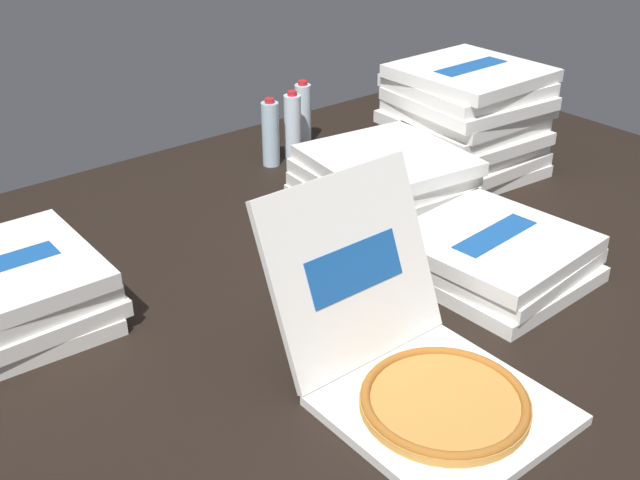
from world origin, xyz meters
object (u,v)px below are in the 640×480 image
pizza_stack_left_near (6,294)px  pizza_stack_right_near (495,256)px  pizza_stack_left_mid (383,185)px  pizza_stack_left_far (466,120)px  water_bottle_2 (271,134)px  water_bottle_0 (293,126)px  water_bottle_1 (303,114)px  open_pizza_box (417,365)px

pizza_stack_left_near → pizza_stack_right_near: size_ratio=0.96×
pizza_stack_left_mid → pizza_stack_left_far: pizza_stack_left_far is taller
pizza_stack_left_near → water_bottle_2: bearing=20.5°
pizza_stack_right_near → pizza_stack_left_mid: bearing=87.4°
pizza_stack_left_near → water_bottle_0: bearing=19.4°
water_bottle_1 → pizza_stack_left_near: bearing=-159.2°
pizza_stack_right_near → pizza_stack_left_far: bearing=48.6°
open_pizza_box → water_bottle_1: bearing=61.3°
open_pizza_box → pizza_stack_left_mid: size_ratio=1.24×
pizza_stack_left_near → water_bottle_0: water_bottle_0 is taller
pizza_stack_left_mid → water_bottle_0: water_bottle_0 is taller
open_pizza_box → pizza_stack_right_near: open_pizza_box is taller
pizza_stack_right_near → water_bottle_1: water_bottle_1 is taller
pizza_stack_left_far → water_bottle_2: (-0.48, 0.46, -0.07)m
water_bottle_0 → pizza_stack_left_far: bearing=-51.8°
pizza_stack_left_far → pizza_stack_left_mid: bearing=-170.3°
pizza_stack_left_near → pizza_stack_left_far: pizza_stack_left_far is taller
open_pizza_box → water_bottle_0: (0.60, 1.21, 0.04)m
pizza_stack_right_near → water_bottle_0: water_bottle_0 is taller
pizza_stack_left_far → water_bottle_0: size_ratio=1.95×
pizza_stack_right_near → pizza_stack_left_far: pizza_stack_left_far is taller
open_pizza_box → pizza_stack_left_mid: bearing=51.7°
pizza_stack_left_mid → water_bottle_1: bearing=74.1°
pizza_stack_left_mid → pizza_stack_left_near: bearing=172.8°
pizza_stack_right_near → water_bottle_2: bearing=90.7°
pizza_stack_left_mid → water_bottle_1: water_bottle_1 is taller
open_pizza_box → pizza_stack_left_near: (-0.57, 0.80, 0.00)m
pizza_stack_left_far → water_bottle_0: 0.60m
pizza_stack_left_near → pizza_stack_right_near: (1.07, -0.59, -0.02)m
open_pizza_box → water_bottle_2: 1.30m
water_bottle_0 → pizza_stack_left_near: bearing=-160.6°
pizza_stack_left_mid → pizza_stack_right_near: pizza_stack_left_mid is taller
open_pizza_box → pizza_stack_right_near: bearing=22.9°
water_bottle_0 → pizza_stack_left_mid: bearing=-97.7°
water_bottle_1 → pizza_stack_right_near: bearing=-100.4°
pizza_stack_left_mid → water_bottle_2: size_ratio=1.98×
pizza_stack_left_mid → pizza_stack_left_near: 1.10m
pizza_stack_right_near → pizza_stack_left_far: (0.47, 0.53, 0.12)m
water_bottle_0 → water_bottle_1: (0.10, 0.07, 0.00)m
open_pizza_box → pizza_stack_right_near: size_ratio=1.28×
pizza_stack_left_mid → water_bottle_0: (0.07, 0.55, 0.01)m
water_bottle_0 → water_bottle_2: (-0.11, -0.01, 0.00)m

